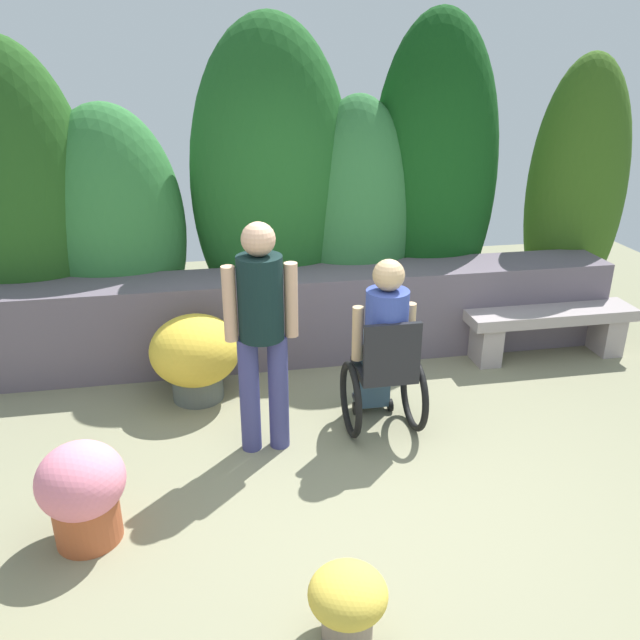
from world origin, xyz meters
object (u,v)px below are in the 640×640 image
flower_pot_purple_near (348,600)px  flower_pot_red_accent (196,355)px  stone_bench (549,325)px  person_standing_companion (262,325)px  flower_pot_small_foreground (83,491)px  person_in_wheelchair (383,352)px

flower_pot_purple_near → flower_pot_red_accent: flower_pot_red_accent is taller
stone_bench → person_standing_companion: size_ratio=0.95×
flower_pot_purple_near → flower_pot_small_foreground: 1.61m
person_in_wheelchair → flower_pot_purple_near: 1.94m
stone_bench → flower_pot_small_foreground: size_ratio=2.53×
stone_bench → person_standing_companion: (-2.70, -1.01, 0.63)m
flower_pot_red_accent → flower_pot_small_foreground: size_ratio=1.16×
stone_bench → person_in_wheelchair: (-1.83, -0.90, 0.31)m
stone_bench → flower_pot_red_accent: 3.18m
person_in_wheelchair → flower_pot_small_foreground: person_in_wheelchair is taller
person_standing_companion → person_in_wheelchair: bearing=-9.2°
flower_pot_purple_near → flower_pot_red_accent: 2.58m
person_in_wheelchair → person_standing_companion: size_ratio=0.81×
person_in_wheelchair → flower_pot_small_foreground: 2.17m
person_standing_companion → flower_pot_purple_near: 1.84m
person_in_wheelchair → flower_pot_red_accent: (-1.34, 0.70, -0.24)m
person_standing_companion → flower_pot_small_foreground: 1.47m
flower_pot_purple_near → flower_pot_small_foreground: (-1.32, 0.92, 0.11)m
person_standing_companion → flower_pot_small_foreground: person_standing_companion is taller
flower_pot_purple_near → flower_pot_red_accent: bearing=105.4°
person_standing_companion → flower_pot_purple_near: person_standing_companion is taller
person_in_wheelchair → flower_pot_small_foreground: (-1.97, -0.85, -0.29)m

